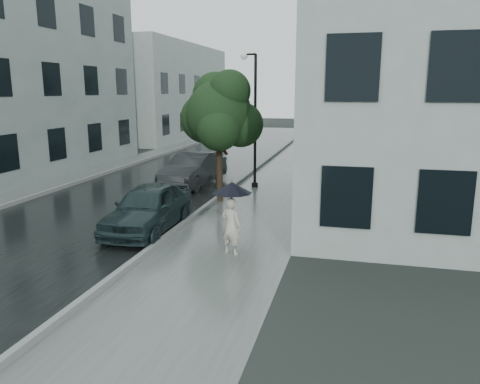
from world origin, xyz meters
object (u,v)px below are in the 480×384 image
(pedestrian, at_px, (231,226))
(car_far, at_px, (193,169))
(street_tree, at_px, (220,113))
(car_near, at_px, (149,208))
(lamp_post, at_px, (252,112))

(pedestrian, height_order, car_far, pedestrian)
(pedestrian, xyz_separation_m, street_tree, (-1.95, 5.69, 2.53))
(car_near, height_order, car_far, car_far)
(street_tree, distance_m, lamp_post, 2.89)
(street_tree, xyz_separation_m, car_near, (-0.97, -4.27, -2.58))
(street_tree, bearing_deg, car_far, 128.98)
(street_tree, xyz_separation_m, car_far, (-1.93, 2.38, -2.55))
(street_tree, height_order, car_far, street_tree)
(pedestrian, xyz_separation_m, car_far, (-3.87, 8.07, -0.02))
(lamp_post, relative_size, car_near, 1.38)
(car_near, relative_size, car_far, 0.93)
(car_near, bearing_deg, lamp_post, 76.57)
(street_tree, bearing_deg, pedestrian, -71.08)
(pedestrian, xyz_separation_m, car_near, (-2.91, 1.42, -0.05))
(street_tree, xyz_separation_m, lamp_post, (0.60, 2.82, -0.06))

